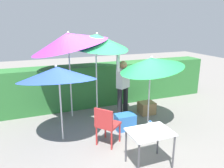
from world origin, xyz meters
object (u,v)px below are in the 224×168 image
at_px(umbrella_orange, 96,40).
at_px(folding_table, 150,135).
at_px(umbrella_rainbow, 68,40).
at_px(umbrella_yellow, 58,74).
at_px(umbrella_navy, 151,63).
at_px(crate_cardboard, 147,108).
at_px(person_vendor, 123,84).
at_px(cooler_box, 125,122).
at_px(bottle_water, 150,127).
at_px(chair_plastic, 107,124).

relative_size(umbrella_orange, folding_table, 3.17).
bearing_deg(umbrella_rainbow, umbrella_yellow, -112.31).
distance_m(umbrella_orange, umbrella_navy, 1.57).
bearing_deg(crate_cardboard, person_vendor, 161.89).
bearing_deg(umbrella_orange, person_vendor, -7.32).
relative_size(umbrella_rainbow, folding_table, 3.26).
bearing_deg(cooler_box, umbrella_orange, 112.71).
relative_size(umbrella_yellow, umbrella_navy, 0.97).
relative_size(umbrella_navy, cooler_box, 3.93).
bearing_deg(umbrella_navy, umbrella_yellow, 178.13).
relative_size(folding_table, bottle_water, 3.33).
xyz_separation_m(umbrella_navy, folding_table, (-0.87, -1.50, -1.03)).
height_order(umbrella_orange, chair_plastic, umbrella_orange).
bearing_deg(umbrella_rainbow, cooler_box, -48.61).
relative_size(umbrella_yellow, bottle_water, 7.84).
height_order(umbrella_yellow, chair_plastic, umbrella_yellow).
xyz_separation_m(umbrella_yellow, person_vendor, (1.92, 0.82, -0.64)).
bearing_deg(crate_cardboard, umbrella_orange, 167.38).
bearing_deg(chair_plastic, umbrella_navy, 21.17).
bearing_deg(umbrella_yellow, umbrella_navy, -1.87).
bearing_deg(umbrella_orange, crate_cardboard, -12.62).
distance_m(person_vendor, chair_plastic, 1.81).
relative_size(cooler_box, crate_cardboard, 1.09).
bearing_deg(chair_plastic, crate_cardboard, 35.27).
height_order(cooler_box, folding_table, folding_table).
bearing_deg(folding_table, umbrella_rainbow, 108.19).
height_order(person_vendor, folding_table, person_vendor).
bearing_deg(umbrella_navy, bottle_water, -120.46).
height_order(chair_plastic, bottle_water, bottle_water).
bearing_deg(cooler_box, crate_cardboard, 33.37).
distance_m(chair_plastic, folding_table, 1.10).
bearing_deg(person_vendor, umbrella_rainbow, 165.85).
bearing_deg(cooler_box, umbrella_rainbow, 131.39).
distance_m(umbrella_yellow, folding_table, 2.31).
height_order(umbrella_yellow, bottle_water, umbrella_yellow).
relative_size(umbrella_orange, bottle_water, 10.57).
bearing_deg(umbrella_orange, folding_table, -85.03).
height_order(umbrella_orange, cooler_box, umbrella_orange).
bearing_deg(bottle_water, crate_cardboard, 60.77).
distance_m(cooler_box, bottle_water, 1.70).
height_order(umbrella_rainbow, crate_cardboard, umbrella_rainbow).
relative_size(umbrella_rainbow, umbrella_orange, 1.03).
distance_m(umbrella_rainbow, folding_table, 3.30).
height_order(folding_table, bottle_water, bottle_water).
bearing_deg(chair_plastic, umbrella_yellow, 145.95).
bearing_deg(umbrella_rainbow, crate_cardboard, -15.45).
bearing_deg(umbrella_navy, folding_table, -120.20).
height_order(umbrella_orange, crate_cardboard, umbrella_orange).
bearing_deg(cooler_box, umbrella_navy, -0.68).
bearing_deg(chair_plastic, cooler_box, 37.88).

